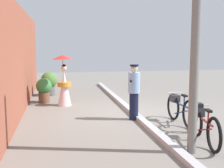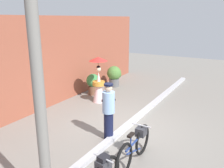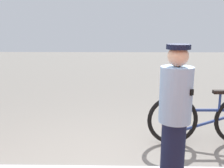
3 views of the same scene
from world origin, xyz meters
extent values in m
plane|color=gray|center=(0.00, 0.00, 0.00)|extent=(30.00, 30.00, 0.00)
cube|color=brown|center=(0.00, 3.56, 1.68)|extent=(14.00, 0.40, 3.36)
cube|color=#B2B2B7|center=(0.00, 0.00, 0.06)|extent=(14.00, 0.20, 0.12)
torus|color=black|center=(-0.95, -0.97, 0.38)|extent=(0.77, 0.08, 0.77)
torus|color=black|center=(-1.96, -0.99, 0.38)|extent=(0.77, 0.08, 0.77)
cube|color=navy|center=(-1.46, -0.98, 0.54)|extent=(0.85, 0.05, 0.04)
cube|color=navy|center=(-1.46, -0.98, 0.33)|extent=(0.74, 0.04, 0.27)
cylinder|color=navy|center=(-1.64, -0.98, 0.67)|extent=(0.03, 0.03, 0.32)
cube|color=black|center=(-1.64, -0.98, 0.83)|extent=(0.22, 0.09, 0.05)
cylinder|color=silver|center=(-1.05, -0.97, 0.81)|extent=(0.04, 0.48, 0.03)
cube|color=#333338|center=(-1.05, -0.97, 0.65)|extent=(0.26, 0.22, 0.20)
torus|color=black|center=(-2.50, -0.91, 0.37)|extent=(0.73, 0.19, 0.73)
torus|color=black|center=(-3.55, -0.73, 0.37)|extent=(0.73, 0.19, 0.73)
cube|color=maroon|center=(-3.03, -0.82, 0.52)|extent=(0.89, 0.18, 0.04)
cube|color=maroon|center=(-3.03, -0.82, 0.32)|extent=(0.78, 0.16, 0.28)
cylinder|color=maroon|center=(-3.22, -0.79, 0.63)|extent=(0.03, 0.03, 0.30)
cube|color=black|center=(-3.22, -0.79, 0.78)|extent=(0.23, 0.12, 0.05)
cylinder|color=silver|center=(-2.61, -0.89, 0.77)|extent=(0.11, 0.48, 0.03)
cube|color=#333338|center=(-2.61, -0.89, 0.62)|extent=(0.29, 0.26, 0.20)
cube|color=black|center=(-2.61, -0.89, 0.75)|extent=(0.22, 0.19, 0.14)
cylinder|color=#141938|center=(-0.72, 0.14, 0.39)|extent=(0.26, 0.26, 0.79)
cylinder|color=#8CB2E0|center=(-0.72, 0.14, 1.08)|extent=(0.34, 0.34, 0.59)
sphere|color=#D8B293|center=(-0.72, 0.14, 1.48)|extent=(0.21, 0.21, 0.21)
cylinder|color=black|center=(-0.72, 0.14, 1.58)|extent=(0.24, 0.24, 0.05)
cube|color=black|center=(-0.72, 0.14, 1.14)|extent=(0.29, 0.30, 0.06)
cone|color=silver|center=(1.69, 2.05, 0.62)|extent=(0.48, 0.48, 1.24)
cylinder|color=#C1842D|center=(1.69, 2.05, 0.77)|extent=(0.49, 0.49, 0.16)
sphere|color=beige|center=(1.69, 2.05, 1.34)|extent=(0.20, 0.20, 0.20)
sphere|color=black|center=(1.69, 2.05, 1.41)|extent=(0.15, 0.15, 0.15)
cylinder|color=olive|center=(1.74, 2.09, 1.46)|extent=(0.02, 0.02, 0.55)
cone|color=red|center=(1.74, 2.09, 1.74)|extent=(0.73, 0.73, 0.16)
cylinder|color=brown|center=(2.36, 2.80, 0.20)|extent=(0.42, 0.42, 0.40)
sphere|color=#387F42|center=(2.36, 2.80, 0.63)|extent=(0.59, 0.59, 0.59)
sphere|color=#387F42|center=(2.50, 2.71, 0.56)|extent=(0.32, 0.32, 0.32)
cylinder|color=#59595B|center=(3.94, 2.64, 0.20)|extent=(0.49, 0.49, 0.39)
sphere|color=#4C7A38|center=(3.94, 2.64, 0.67)|extent=(0.70, 0.70, 0.70)
sphere|color=#4C7A38|center=(4.11, 2.54, 0.59)|extent=(0.38, 0.38, 0.38)
cylinder|color=slate|center=(-3.47, -0.31, 2.40)|extent=(0.18, 0.18, 4.80)
camera|label=1|loc=(-8.55, 2.30, 2.11)|focal=45.78mm
camera|label=2|loc=(-5.83, -2.97, 3.26)|focal=37.87mm
camera|label=3|loc=(-0.10, 2.76, 1.79)|focal=41.72mm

